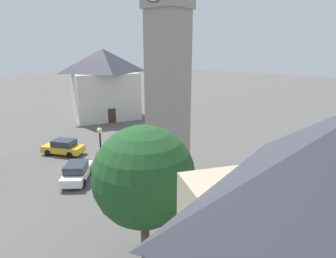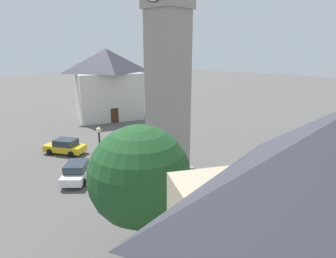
{
  "view_description": "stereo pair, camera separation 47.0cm",
  "coord_description": "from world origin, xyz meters",
  "px_view_note": "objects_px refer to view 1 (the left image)",
  "views": [
    {
      "loc": [
        -14.39,
        18.11,
        10.6
      ],
      "look_at": [
        0.0,
        0.0,
        4.07
      ],
      "focal_mm": 31.44,
      "sensor_mm": 36.0,
      "label": 1
    },
    {
      "loc": [
        -14.75,
        17.81,
        10.6
      ],
      "look_at": [
        0.0,
        0.0,
        4.07
      ],
      "focal_mm": 31.44,
      "sensor_mm": 36.0,
      "label": 2
    }
  ],
  "objects_px": {
    "pedestrian": "(131,154)",
    "car_red_corner": "(63,147)",
    "car_blue_kerb": "(77,172)",
    "car_silver_kerb": "(276,154)",
    "clock_tower": "(168,2)",
    "building_terrace_right": "(104,83)",
    "tree": "(144,176)",
    "car_black_far": "(256,185)",
    "lamp_post": "(101,152)",
    "car_white_side": "(246,232)"
  },
  "relations": [
    {
      "from": "car_red_corner",
      "to": "building_terrace_right",
      "type": "xyz_separation_m",
      "value": [
        9.22,
        -13.28,
        4.49
      ]
    },
    {
      "from": "car_silver_kerb",
      "to": "car_black_far",
      "type": "xyz_separation_m",
      "value": [
        -1.04,
        7.29,
        0.0
      ]
    },
    {
      "from": "car_red_corner",
      "to": "car_white_side",
      "type": "relative_size",
      "value": 1.01
    },
    {
      "from": "pedestrian",
      "to": "tree",
      "type": "height_order",
      "value": "tree"
    },
    {
      "from": "building_terrace_right",
      "to": "lamp_post",
      "type": "bearing_deg",
      "value": 139.53
    },
    {
      "from": "lamp_post",
      "to": "tree",
      "type": "bearing_deg",
      "value": 157.54
    },
    {
      "from": "car_black_far",
      "to": "pedestrian",
      "type": "bearing_deg",
      "value": 8.51
    },
    {
      "from": "car_silver_kerb",
      "to": "pedestrian",
      "type": "xyz_separation_m",
      "value": [
        10.2,
        8.97,
        0.25
      ]
    },
    {
      "from": "car_blue_kerb",
      "to": "tree",
      "type": "height_order",
      "value": "tree"
    },
    {
      "from": "car_blue_kerb",
      "to": "car_silver_kerb",
      "type": "xyz_separation_m",
      "value": [
        -11.28,
        -14.1,
        0.0
      ]
    },
    {
      "from": "pedestrian",
      "to": "car_white_side",
      "type": "bearing_deg",
      "value": 162.43
    },
    {
      "from": "car_blue_kerb",
      "to": "pedestrian",
      "type": "relative_size",
      "value": 2.51
    },
    {
      "from": "car_black_far",
      "to": "car_blue_kerb",
      "type": "bearing_deg",
      "value": 28.93
    },
    {
      "from": "car_blue_kerb",
      "to": "pedestrian",
      "type": "height_order",
      "value": "pedestrian"
    },
    {
      "from": "car_red_corner",
      "to": "car_black_far",
      "type": "bearing_deg",
      "value": -167.75
    },
    {
      "from": "car_silver_kerb",
      "to": "lamp_post",
      "type": "bearing_deg",
      "value": 62.94
    },
    {
      "from": "car_black_far",
      "to": "tree",
      "type": "bearing_deg",
      "value": 79.85
    },
    {
      "from": "car_blue_kerb",
      "to": "car_silver_kerb",
      "type": "relative_size",
      "value": 0.96
    },
    {
      "from": "clock_tower",
      "to": "car_white_side",
      "type": "xyz_separation_m",
      "value": [
        -9.07,
        4.5,
        -12.9
      ]
    },
    {
      "from": "car_blue_kerb",
      "to": "lamp_post",
      "type": "bearing_deg",
      "value": 173.34
    },
    {
      "from": "car_blue_kerb",
      "to": "pedestrian",
      "type": "distance_m",
      "value": 5.24
    },
    {
      "from": "car_silver_kerb",
      "to": "clock_tower",
      "type": "bearing_deg",
      "value": 54.43
    },
    {
      "from": "car_white_side",
      "to": "car_black_far",
      "type": "height_order",
      "value": "same"
    },
    {
      "from": "car_black_far",
      "to": "tree",
      "type": "relative_size",
      "value": 0.62
    },
    {
      "from": "car_black_far",
      "to": "lamp_post",
      "type": "distance_m",
      "value": 11.49
    },
    {
      "from": "car_blue_kerb",
      "to": "car_red_corner",
      "type": "bearing_deg",
      "value": -23.84
    },
    {
      "from": "car_white_side",
      "to": "car_red_corner",
      "type": "bearing_deg",
      "value": -5.01
    },
    {
      "from": "car_silver_kerb",
      "to": "car_red_corner",
      "type": "distance_m",
      "value": 20.89
    },
    {
      "from": "pedestrian",
      "to": "clock_tower",
      "type": "bearing_deg",
      "value": -175.0
    },
    {
      "from": "car_black_far",
      "to": "building_terrace_right",
      "type": "bearing_deg",
      "value": -18.38
    },
    {
      "from": "clock_tower",
      "to": "car_red_corner",
      "type": "xyz_separation_m",
      "value": [
        11.39,
        2.71,
        -12.9
      ]
    },
    {
      "from": "car_blue_kerb",
      "to": "pedestrian",
      "type": "xyz_separation_m",
      "value": [
        -1.08,
        -5.13,
        0.25
      ]
    },
    {
      "from": "clock_tower",
      "to": "car_black_far",
      "type": "relative_size",
      "value": 5.28
    },
    {
      "from": "car_silver_kerb",
      "to": "building_terrace_right",
      "type": "distance_m",
      "value": 27.21
    },
    {
      "from": "pedestrian",
      "to": "lamp_post",
      "type": "bearing_deg",
      "value": 116.4
    },
    {
      "from": "car_blue_kerb",
      "to": "tree",
      "type": "bearing_deg",
      "value": 163.03
    },
    {
      "from": "car_black_far",
      "to": "pedestrian",
      "type": "distance_m",
      "value": 11.37
    },
    {
      "from": "car_silver_kerb",
      "to": "building_terrace_right",
      "type": "bearing_deg",
      "value": -4.17
    },
    {
      "from": "car_white_side",
      "to": "pedestrian",
      "type": "distance_m",
      "value": 13.75
    },
    {
      "from": "pedestrian",
      "to": "building_terrace_right",
      "type": "xyz_separation_m",
      "value": [
        16.57,
        -10.92,
        4.24
      ]
    },
    {
      "from": "car_black_far",
      "to": "clock_tower",
      "type": "bearing_deg",
      "value": 10.44
    },
    {
      "from": "pedestrian",
      "to": "car_red_corner",
      "type": "bearing_deg",
      "value": 17.76
    },
    {
      "from": "car_black_far",
      "to": "building_terrace_right",
      "type": "xyz_separation_m",
      "value": [
        27.81,
        -9.24,
        4.49
      ]
    },
    {
      "from": "building_terrace_right",
      "to": "car_white_side",
      "type": "bearing_deg",
      "value": 153.07
    },
    {
      "from": "car_blue_kerb",
      "to": "lamp_post",
      "type": "distance_m",
      "value": 4.73
    },
    {
      "from": "car_silver_kerb",
      "to": "lamp_post",
      "type": "xyz_separation_m",
      "value": [
        7.43,
        14.55,
        2.73
      ]
    },
    {
      "from": "car_blue_kerb",
      "to": "lamp_post",
      "type": "xyz_separation_m",
      "value": [
        -3.84,
        0.45,
        2.73
      ]
    },
    {
      "from": "clock_tower",
      "to": "lamp_post",
      "type": "height_order",
      "value": "clock_tower"
    },
    {
      "from": "clock_tower",
      "to": "tree",
      "type": "bearing_deg",
      "value": 121.92
    },
    {
      "from": "car_red_corner",
      "to": "tree",
      "type": "relative_size",
      "value": 0.63
    }
  ]
}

